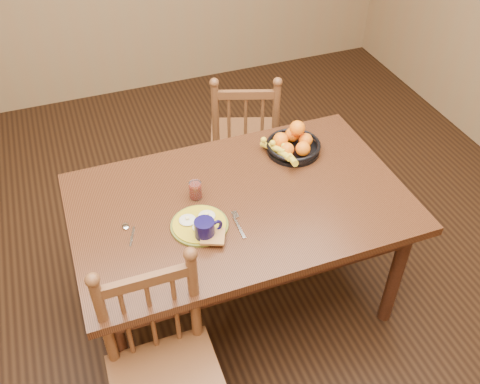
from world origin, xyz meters
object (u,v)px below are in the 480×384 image
object	(u,v)px
chair_far	(245,139)
breakfast_plate	(200,225)
coffee_mug	(206,229)
chair_near	(165,374)
fruit_bowl	(293,144)
dining_table	(240,213)

from	to	relation	value
chair_far	breakfast_plate	distance (m)	1.14
breakfast_plate	coffee_mug	distance (m)	0.08
chair_far	coffee_mug	xyz separation A→B (m)	(-0.57, -1.01, 0.34)
chair_near	breakfast_plate	bearing A→B (deg)	57.79
breakfast_plate	coffee_mug	xyz separation A→B (m)	(0.00, -0.07, 0.04)
chair_far	coffee_mug	size ratio (longest dim) A/B	7.17
chair_far	chair_near	distance (m)	1.68
chair_near	fruit_bowl	world-z (taller)	chair_near
dining_table	chair_near	bearing A→B (deg)	-132.42
dining_table	chair_far	bearing A→B (deg)	67.66
dining_table	chair_near	distance (m)	0.84
coffee_mug	fruit_bowl	size ratio (longest dim) A/B	0.41
dining_table	coffee_mug	world-z (taller)	coffee_mug
chair_far	breakfast_plate	size ratio (longest dim) A/B	3.15
dining_table	breakfast_plate	size ratio (longest dim) A/B	5.27
chair_far	chair_near	xyz separation A→B (m)	(-0.89, -1.43, 0.01)
breakfast_plate	coffee_mug	size ratio (longest dim) A/B	2.27
coffee_mug	breakfast_plate	bearing A→B (deg)	93.68
dining_table	fruit_bowl	distance (m)	0.49
chair_near	coffee_mug	world-z (taller)	chair_near
chair_near	fruit_bowl	distance (m)	1.32
chair_near	fruit_bowl	size ratio (longest dim) A/B	3.02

